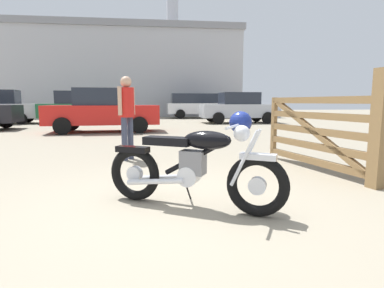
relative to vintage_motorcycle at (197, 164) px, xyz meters
The scene contains 9 objects.
ground_plane 0.51m from the vintage_motorcycle, behind, with size 80.00×80.00×0.00m, color gray.
vintage_motorcycle is the anchor object (origin of this frame).
timber_gate 2.70m from the vintage_motorcycle, 30.81° to the left, with size 0.68×2.51×1.60m.
bystander 3.19m from the vintage_motorcycle, 108.47° to the left, with size 0.31×0.39×1.66m.
white_estate_far 9.35m from the vintage_motorcycle, 105.00° to the left, with size 4.31×2.14×1.67m.
silver_sedan_mid 14.08m from the vintage_motorcycle, 72.74° to the left, with size 4.25×2.02×1.67m.
blue_hatchback_right 15.00m from the vintage_motorcycle, 105.93° to the left, with size 4.82×2.25×1.74m.
red_hatchback_near 19.00m from the vintage_motorcycle, 81.87° to the left, with size 4.72×2.01×1.74m.
industrial_building 27.57m from the vintage_motorcycle, 97.93° to the left, with size 21.00×12.73×16.52m.
Camera 1 is at (-0.30, -3.28, 1.16)m, focal length 28.81 mm.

